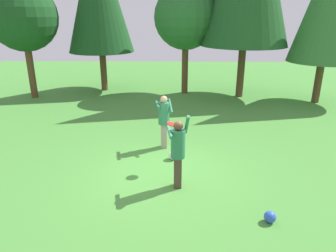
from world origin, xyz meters
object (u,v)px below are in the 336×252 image
frisbee (172,124)px  tree_center (186,18)px  person_catcher (164,117)px  ball_blue (270,217)px  person_thrower (178,149)px  ball_white (173,155)px  tree_far_left (23,17)px

frisbee → tree_center: size_ratio=0.06×
person_catcher → ball_blue: person_catcher is taller
person_thrower → ball_blue: person_thrower is taller
person_catcher → person_thrower: bearing=-0.8°
person_catcher → ball_white: size_ratio=6.27×
person_catcher → frisbee: size_ratio=5.59×
tree_far_left → tree_center: (7.60, 1.09, -0.04)m
frisbee → ball_white: bearing=87.1°
ball_white → tree_center: 8.85m
frisbee → ball_blue: (2.03, -2.34, -1.16)m
ball_white → frisbee: bearing=-92.9°
ball_blue → person_catcher: bearing=121.5°
person_catcher → tree_far_left: size_ratio=0.31×
tree_center → tree_far_left: bearing=-171.9°
frisbee → tree_center: 8.94m
ball_blue → tree_center: size_ratio=0.05×
ball_white → tree_center: (0.57, 8.04, 3.65)m
ball_blue → tree_center: tree_center is taller
ball_blue → tree_center: (-1.44, 10.90, 3.66)m
person_thrower → frisbee: person_thrower is taller
frisbee → ball_white: frisbee is taller
person_thrower → frisbee: 1.03m
ball_white → tree_far_left: bearing=135.3°
person_thrower → ball_white: bearing=-4.0°
ball_blue → tree_far_left: (-9.03, 9.81, 3.70)m
frisbee → ball_blue: frisbee is taller
person_catcher → tree_center: (0.86, 7.16, 2.79)m
person_thrower → tree_center: (0.44, 9.55, 2.76)m
person_catcher → tree_center: bearing=162.6°
person_catcher → tree_center: 7.73m
person_thrower → ball_white: person_thrower is taller
person_catcher → ball_blue: size_ratio=6.80×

